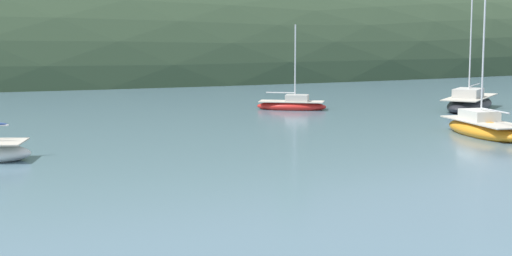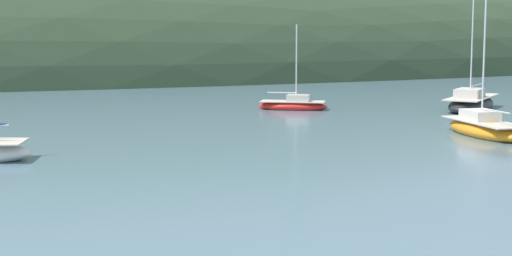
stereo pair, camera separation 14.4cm
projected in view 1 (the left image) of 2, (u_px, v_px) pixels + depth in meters
The scene contains 4 objects.
far_shoreline_hill at pixel (78, 76), 85.76m from camera, with size 150.00×36.00×33.16m.
sailboat_orange_cutter at pixel (470, 103), 52.81m from camera, with size 6.94×6.55×8.67m.
sailboat_navy_dinghy at pixel (292, 105), 52.86m from camera, with size 4.76×3.65×5.75m.
sailboat_teal_outer at pixel (483, 128), 40.54m from camera, with size 2.65×6.29×8.97m.
Camera 1 is at (-11.69, -11.84, 5.61)m, focal length 56.24 mm.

